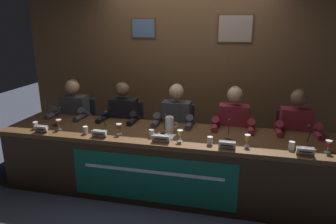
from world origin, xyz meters
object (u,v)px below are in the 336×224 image
Objects in this scene: chair_left at (128,135)px; chair_far_right at (291,148)px; water_cup_center at (152,134)px; water_pitcher_central at (170,125)px; document_stack_center at (165,136)px; chair_far_left at (81,131)px; nameplate_right at (227,145)px; microphone_far_right at (309,140)px; juice_glass_left at (119,127)px; juice_glass_center at (180,133)px; nameplate_far_right at (306,151)px; nameplate_far_left at (41,129)px; conference_table at (165,155)px; panelist_right at (233,128)px; microphone_left at (103,124)px; microphone_right at (229,133)px; chair_center at (178,139)px; microphone_far_left at (57,119)px; nameplate_center at (161,138)px; microphone_center at (164,128)px; nameplate_left at (99,134)px; water_cup_far_right at (292,146)px; water_cup_far_left at (36,126)px; juice_glass_far_right at (329,144)px; panelist_left at (122,120)px; panelist_center at (175,124)px; water_cup_right at (210,141)px; panelist_far_right at (296,133)px; juice_glass_far_left at (59,123)px; chair_right at (232,143)px; panelist_far_left at (73,117)px; water_cup_left at (85,130)px; juice_glass_right at (247,138)px.

chair_left and chair_far_right have the same top height.
water_cup_center is 0.40× the size of water_pitcher_central.
chair_far_left is at bearing 153.17° from document_stack_center.
microphone_far_right is (0.82, 0.24, 0.03)m from nameplate_right.
water_pitcher_central is at bearing 19.25° from juice_glass_left.
chair_far_right is 4.35× the size of water_pitcher_central.
juice_glass_center reaches higher than nameplate_far_right.
juice_glass_center is (1.64, 0.09, 0.05)m from nameplate_far_left.
conference_table is 0.92m from panelist_right.
microphone_right is (1.47, 0.03, 0.00)m from microphone_left.
chair_center is at bearing 79.39° from water_cup_center.
microphone_right is at bearing -25.17° from chair_left.
microphone_far_left is 2.98m from chair_far_right.
microphone_center is (-0.03, 0.26, 0.03)m from nameplate_center.
water_cup_far_right is at bearing 3.08° from nameplate_left.
water_cup_far_left is 0.69× the size of juice_glass_far_right.
juice_glass_center is at bearing -54.31° from water_pitcher_central.
juice_glass_far_right is at bearing -14.06° from panelist_left.
chair_center is (0.00, 0.72, -0.08)m from conference_table.
panelist_center is 1.36× the size of chair_far_right.
water_cup_far_left is 0.39× the size of microphone_far_left.
water_cup_right is at bearing -137.90° from chair_far_right.
panelist_far_right reaches higher than water_pitcher_central.
nameplate_right is at bearing -3.95° from juice_glass_far_left.
chair_far_left is 1.23m from nameplate_left.
document_stack_center is (0.73, -0.54, 0.03)m from panelist_left.
chair_right is at bearing 45.16° from document_stack_center.
chair_far_right is (2.93, 0.20, -0.28)m from panelist_far_left.
juice_glass_far_right is at bearing 2.30° from nameplate_far_left.
nameplate_far_right is (1.25, -0.09, -0.05)m from juice_glass_center.
microphone_left is at bearing 9.44° from water_cup_far_left.
nameplate_left is at bearing -156.04° from water_pitcher_central.
microphone_center is (0.68, 0.26, 0.03)m from nameplate_left.
nameplate_far_left is 0.53m from water_cup_left.
water_pitcher_central is at bearing 125.69° from juice_glass_center.
water_cup_left is 1.78m from panelist_right.
panelist_left reaches higher than juice_glass_right.
juice_glass_right reaches higher than water_cup_center.
panelist_left is at bearing 152.30° from water_pitcher_central.
microphone_left reaches higher than juice_glass_far_left.
chair_right is at bearing 101.12° from juice_glass_right.
panelist_left is 0.68m from water_cup_left.
panelist_right is at bearing 18.26° from microphone_left.
chair_left and chair_center have the same top height.
nameplate_far_right is (-0.02, -0.73, 0.07)m from panelist_far_right.
nameplate_left is 1.02m from panelist_center.
nameplate_far_left is at bearing -173.68° from water_cup_center.
water_cup_far_right is (2.79, -0.61, 0.07)m from panelist_far_left.
nameplate_left is 1.01× the size of nameplate_far_right.
chair_left is 10.76× the size of water_cup_center.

